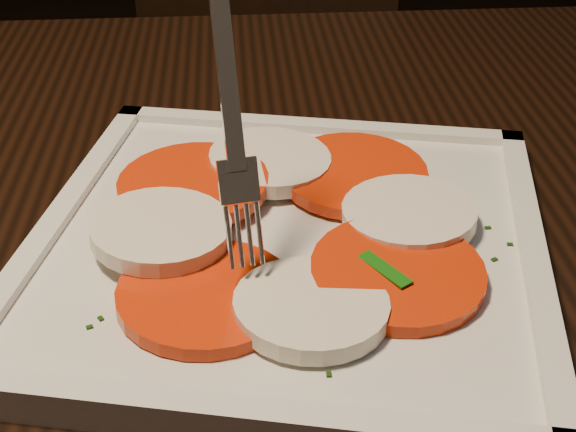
{
  "coord_description": "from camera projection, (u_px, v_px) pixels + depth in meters",
  "views": [
    {
      "loc": [
        -0.26,
        -0.62,
        1.04
      ],
      "look_at": [
        -0.22,
        -0.22,
        0.78
      ],
      "focal_mm": 50.0,
      "sensor_mm": 36.0,
      "label": 1
    }
  ],
  "objects": [
    {
      "name": "plate",
      "position": [
        288.0,
        247.0,
        0.49
      ],
      "size": [
        0.37,
        0.37,
        0.01
      ],
      "primitive_type": "cube",
      "rotation": [
        0.0,
        0.0,
        -0.26
      ],
      "color": "silver",
      "rests_on": "table"
    },
    {
      "name": "caprese_salad",
      "position": [
        288.0,
        225.0,
        0.48
      ],
      "size": [
        0.25,
        0.24,
        0.02
      ],
      "color": "red",
      "rests_on": "plate"
    },
    {
      "name": "chair",
      "position": [
        252.0,
        86.0,
        1.24
      ],
      "size": [
        0.53,
        0.53,
        0.93
      ],
      "rotation": [
        0.0,
        0.0,
        -0.3
      ],
      "color": "black",
      "rests_on": "ground"
    },
    {
      "name": "table",
      "position": [
        272.0,
        329.0,
        0.58
      ],
      "size": [
        1.23,
        0.84,
        0.75
      ],
      "rotation": [
        0.0,
        0.0,
        -0.04
      ],
      "color": "black",
      "rests_on": "ground"
    },
    {
      "name": "fork",
      "position": [
        225.0,
        80.0,
        0.41
      ],
      "size": [
        0.04,
        0.07,
        0.18
      ],
      "primitive_type": null,
      "rotation": [
        0.0,
        0.0,
        0.15
      ],
      "color": "white",
      "rests_on": "caprese_salad"
    }
  ]
}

